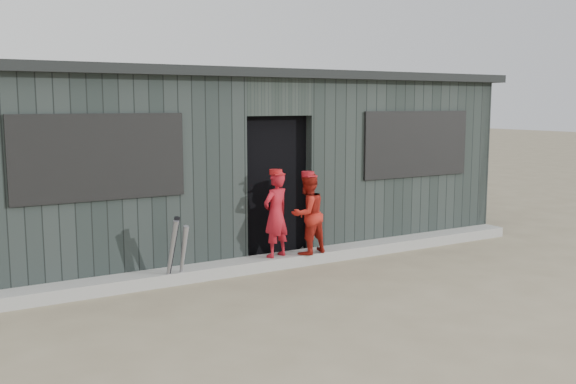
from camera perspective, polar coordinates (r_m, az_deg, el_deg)
ground at (r=7.25m, az=7.38°, el=-9.54°), size 80.00×80.00×0.00m
curb at (r=8.68m, az=-0.07°, el=-6.04°), size 8.00×0.36×0.15m
bat_left at (r=7.70m, az=-10.35°, el=-5.40°), size 0.15×0.29×0.82m
bat_mid at (r=7.78m, az=-9.31°, el=-5.52°), size 0.08×0.29×0.75m
bat_right at (r=7.73m, az=-10.24°, el=-5.22°), size 0.17×0.26×0.86m
player_red_left at (r=8.43m, az=-1.09°, el=-1.99°), size 0.48×0.39×1.14m
player_red_right at (r=8.60m, az=1.76°, el=-1.95°), size 0.60×0.51×1.09m
player_grey_back at (r=9.20m, az=0.57°, el=-2.07°), size 0.63×0.50×1.15m
dugout at (r=9.95m, az=-5.02°, el=2.79°), size 8.30×3.30×2.62m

